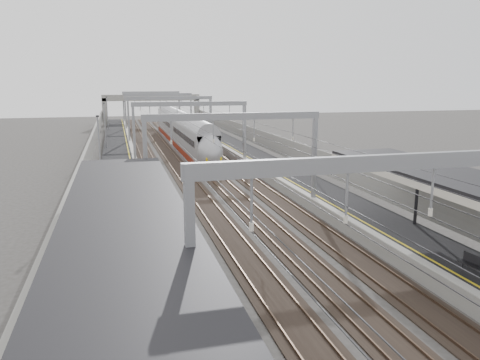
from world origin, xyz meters
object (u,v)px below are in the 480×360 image
train (183,134)px  signal_green (134,126)px  bench (477,264)px  overbridge (152,101)px

train → signal_green: bearing=121.3°
bench → overbridge: bearing=94.6°
overbridge → bench: size_ratio=12.45×
train → overbridge: bearing=92.1°
overbridge → signal_green: size_ratio=6.33×
bench → train: bearing=96.5°
overbridge → train: (1.50, -40.50, -3.22)m
train → bench: size_ratio=27.84×
bench → signal_green: bearing=101.3°
train → bench: (6.10, -53.16, -0.56)m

